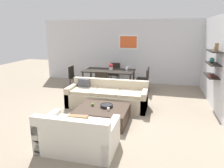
{
  "coord_description": "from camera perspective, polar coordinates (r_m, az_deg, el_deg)",
  "views": [
    {
      "loc": [
        1.53,
        -5.44,
        2.27
      ],
      "look_at": [
        0.11,
        0.2,
        0.75
      ],
      "focal_mm": 33.36,
      "sensor_mm": 36.0,
      "label": 1
    }
  ],
  "objects": [
    {
      "name": "wine_glass_right_near",
      "position": [
        7.79,
        3.99,
        4.16
      ],
      "size": [
        0.08,
        0.08,
        0.15
      ],
      "color": "silver",
      "rests_on": "dining_table"
    },
    {
      "name": "apple_on_coffee_table",
      "position": [
        5.37,
        -5.35,
        -5.57
      ],
      "size": [
        0.08,
        0.08,
        0.08
      ],
      "primitive_type": "sphere",
      "color": "#669E2D",
      "rests_on": "coffee_table"
    },
    {
      "name": "wine_glass_right_far",
      "position": [
        8.03,
        4.31,
        4.48
      ],
      "size": [
        0.08,
        0.08,
        0.15
      ],
      "color": "silver",
      "rests_on": "dining_table"
    },
    {
      "name": "dining_chair_right_near",
      "position": [
        7.68,
        8.72,
        1.18
      ],
      "size": [
        0.44,
        0.44,
        0.88
      ],
      "color": "black",
      "rests_on": "ground"
    },
    {
      "name": "dining_chair_left_near",
      "position": [
        8.38,
        -10.38,
        2.25
      ],
      "size": [
        0.44,
        0.44,
        0.88
      ],
      "color": "black",
      "rests_on": "ground"
    },
    {
      "name": "candle_jar",
      "position": [
        5.06,
        -1.02,
        -6.88
      ],
      "size": [
        0.07,
        0.07,
        0.07
      ],
      "primitive_type": "cylinder",
      "color": "silver",
      "rests_on": "coffee_table"
    },
    {
      "name": "loveseat_white",
      "position": [
        4.19,
        -9.29,
        -13.76
      ],
      "size": [
        1.46,
        0.9,
        0.78
      ],
      "color": "silver",
      "rests_on": "ground"
    },
    {
      "name": "centerpiece_vase",
      "position": [
        8.07,
        -0.3,
        4.79
      ],
      "size": [
        0.16,
        0.16,
        0.26
      ],
      "color": "silver",
      "rests_on": "dining_table"
    },
    {
      "name": "dining_chair_head",
      "position": [
        9.0,
        0.67,
        3.33
      ],
      "size": [
        0.44,
        0.44,
        0.88
      ],
      "color": "black",
      "rests_on": "ground"
    },
    {
      "name": "dining_chair_right_far",
      "position": [
        8.12,
        9.04,
        1.9
      ],
      "size": [
        0.44,
        0.44,
        0.88
      ],
      "color": "black",
      "rests_on": "ground"
    },
    {
      "name": "dining_chair_foot",
      "position": [
        7.28,
        -2.67,
        0.6
      ],
      "size": [
        0.44,
        0.44,
        0.88
      ],
      "color": "black",
      "rests_on": "ground"
    },
    {
      "name": "ground_plane",
      "position": [
        6.09,
        -1.45,
        -7.24
      ],
      "size": [
        18.0,
        18.0,
        0.0
      ],
      "primitive_type": "plane",
      "color": "gray"
    },
    {
      "name": "coffee_table",
      "position": [
        5.32,
        -2.65,
        -8.4
      ],
      "size": [
        1.27,
        1.06,
        0.38
      ],
      "color": "#38281E",
      "rests_on": "ground"
    },
    {
      "name": "wine_glass_head",
      "position": [
        8.49,
        -0.06,
        5.09
      ],
      "size": [
        0.08,
        0.08,
        0.16
      ],
      "color": "silver",
      "rests_on": "dining_table"
    },
    {
      "name": "decorative_bowl",
      "position": [
        5.28,
        -1.5,
        -5.93
      ],
      "size": [
        0.32,
        0.32,
        0.07
      ],
      "color": "black",
      "rests_on": "coffee_table"
    },
    {
      "name": "back_wall_unit",
      "position": [
        9.1,
        6.37,
        8.79
      ],
      "size": [
        8.4,
        0.09,
        2.7
      ],
      "color": "silver",
      "rests_on": "ground"
    },
    {
      "name": "dining_table",
      "position": [
        8.1,
        -0.83,
        3.37
      ],
      "size": [
        1.94,
        1.01,
        0.75
      ],
      "color": "black",
      "rests_on": "ground"
    },
    {
      "name": "right_wall_shelf_unit",
      "position": [
        6.3,
        27.83,
        4.55
      ],
      "size": [
        0.34,
        8.2,
        2.7
      ],
      "color": "silver",
      "rests_on": "ground"
    },
    {
      "name": "sofa_beige",
      "position": [
        6.32,
        -1.36,
        -3.62
      ],
      "size": [
        2.39,
        0.9,
        0.78
      ],
      "color": "beige",
      "rests_on": "ground"
    }
  ]
}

